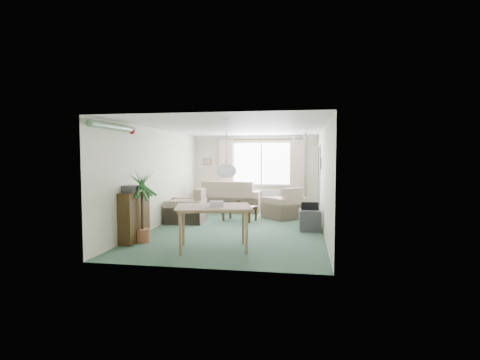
% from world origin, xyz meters
% --- Properties ---
extents(ground, '(6.50, 6.50, 0.00)m').
position_xyz_m(ground, '(0.00, 0.00, 0.00)').
color(ground, '#325441').
extents(window, '(1.80, 0.03, 1.30)m').
position_xyz_m(window, '(0.20, 3.23, 1.50)').
color(window, white).
extents(curtain_rod, '(2.60, 0.03, 0.03)m').
position_xyz_m(curtain_rod, '(0.20, 3.15, 2.27)').
color(curtain_rod, black).
extents(curtain_left, '(0.45, 0.08, 2.00)m').
position_xyz_m(curtain_left, '(-0.95, 3.13, 1.27)').
color(curtain_left, beige).
extents(curtain_right, '(0.45, 0.08, 2.00)m').
position_xyz_m(curtain_right, '(1.35, 3.13, 1.27)').
color(curtain_right, beige).
extents(radiator, '(1.20, 0.10, 0.55)m').
position_xyz_m(radiator, '(0.20, 3.19, 0.40)').
color(radiator, white).
extents(doorway, '(0.03, 0.95, 2.00)m').
position_xyz_m(doorway, '(1.99, 2.20, 1.00)').
color(doorway, black).
extents(pendant_lamp, '(0.36, 0.36, 0.36)m').
position_xyz_m(pendant_lamp, '(0.20, -2.30, 1.48)').
color(pendant_lamp, white).
extents(tinsel_garland, '(1.60, 1.60, 0.12)m').
position_xyz_m(tinsel_garland, '(-1.92, -2.30, 2.28)').
color(tinsel_garland, '#196626').
extents(bauble_cluster_a, '(0.20, 0.20, 0.20)m').
position_xyz_m(bauble_cluster_a, '(1.30, 0.90, 2.22)').
color(bauble_cluster_a, silver).
extents(bauble_cluster_b, '(0.20, 0.20, 0.20)m').
position_xyz_m(bauble_cluster_b, '(1.60, -0.30, 2.22)').
color(bauble_cluster_b, silver).
extents(wall_picture_back, '(0.28, 0.03, 0.22)m').
position_xyz_m(wall_picture_back, '(-1.60, 3.23, 1.55)').
color(wall_picture_back, brown).
extents(wall_picture_right, '(0.03, 0.24, 0.30)m').
position_xyz_m(wall_picture_right, '(1.98, 1.20, 1.55)').
color(wall_picture_right, brown).
extents(sofa, '(1.93, 1.03, 0.96)m').
position_xyz_m(sofa, '(-0.74, 2.75, 0.48)').
color(sofa, '#BAB08D').
rests_on(sofa, ground).
extents(armchair_corner, '(1.34, 1.34, 0.87)m').
position_xyz_m(armchair_corner, '(1.02, 1.72, 0.44)').
color(armchair_corner, '#BAB38D').
rests_on(armchair_corner, ground).
extents(armchair_left, '(1.01, 1.05, 0.88)m').
position_xyz_m(armchair_left, '(-1.50, 0.64, 0.44)').
color(armchair_left, beige).
rests_on(armchair_left, ground).
extents(coffee_table, '(1.00, 0.75, 0.40)m').
position_xyz_m(coffee_table, '(-0.15, 1.09, 0.20)').
color(coffee_table, black).
rests_on(coffee_table, ground).
extents(photo_frame, '(0.12, 0.04, 0.16)m').
position_xyz_m(photo_frame, '(-0.17, 1.09, 0.48)').
color(photo_frame, '#4E3828').
rests_on(photo_frame, coffee_table).
extents(bookshelf, '(0.32, 0.84, 1.02)m').
position_xyz_m(bookshelf, '(-1.84, -1.70, 0.51)').
color(bookshelf, black).
rests_on(bookshelf, ground).
extents(hifi_box, '(0.31, 0.37, 0.14)m').
position_xyz_m(hifi_box, '(-1.86, -1.77, 1.09)').
color(hifi_box, '#3B3A40').
rests_on(hifi_box, bookshelf).
extents(houseplant, '(0.67, 0.67, 1.46)m').
position_xyz_m(houseplant, '(-1.65, -1.73, 0.73)').
color(houseplant, '#20571D').
rests_on(houseplant, ground).
extents(dining_table, '(1.44, 1.13, 0.80)m').
position_xyz_m(dining_table, '(-0.10, -2.05, 0.40)').
color(dining_table, tan).
rests_on(dining_table, ground).
extents(gift_box, '(0.28, 0.23, 0.12)m').
position_xyz_m(gift_box, '(-0.02, -2.14, 0.86)').
color(gift_box, silver).
rests_on(gift_box, dining_table).
extents(tv_cube, '(0.52, 0.57, 0.48)m').
position_xyz_m(tv_cube, '(1.70, 0.05, 0.24)').
color(tv_cube, '#333438').
rests_on(tv_cube, ground).
extents(pet_bed, '(0.71, 0.71, 0.11)m').
position_xyz_m(pet_bed, '(1.04, 1.55, 0.05)').
color(pet_bed, '#2330A0').
rests_on(pet_bed, ground).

